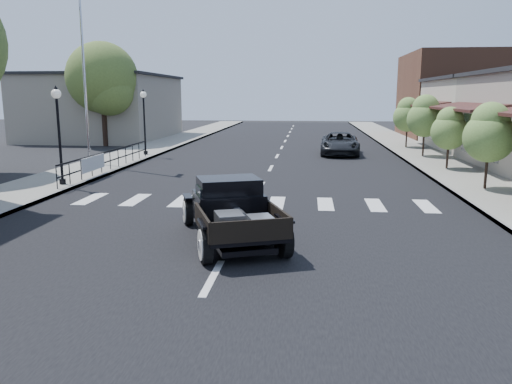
# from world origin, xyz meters

# --- Properties ---
(ground) EXTENTS (120.00, 120.00, 0.00)m
(ground) POSITION_xyz_m (0.00, 0.00, 0.00)
(ground) COLOR black
(ground) RESTS_ON ground
(road) EXTENTS (14.00, 80.00, 0.02)m
(road) POSITION_xyz_m (0.00, 15.00, 0.01)
(road) COLOR black
(road) RESTS_ON ground
(road_markings) EXTENTS (12.00, 60.00, 0.06)m
(road_markings) POSITION_xyz_m (0.00, 10.00, 0.00)
(road_markings) COLOR silver
(road_markings) RESTS_ON ground
(sidewalk_left) EXTENTS (3.00, 80.00, 0.15)m
(sidewalk_left) POSITION_xyz_m (-8.50, 15.00, 0.07)
(sidewalk_left) COLOR #99978B
(sidewalk_left) RESTS_ON ground
(sidewalk_right) EXTENTS (3.00, 80.00, 0.15)m
(sidewalk_right) POSITION_xyz_m (8.50, 15.00, 0.07)
(sidewalk_right) COLOR gray
(sidewalk_right) RESTS_ON ground
(low_building_left) EXTENTS (10.00, 12.00, 5.00)m
(low_building_left) POSITION_xyz_m (-15.00, 28.00, 2.50)
(low_building_left) COLOR gray
(low_building_left) RESTS_ON ground
(far_building_right) EXTENTS (11.00, 10.00, 7.00)m
(far_building_right) POSITION_xyz_m (15.50, 32.00, 3.50)
(far_building_right) COLOR brown
(far_building_right) RESTS_ON ground
(railing) EXTENTS (0.08, 10.00, 1.00)m
(railing) POSITION_xyz_m (-7.30, 10.00, 0.65)
(railing) COLOR black
(railing) RESTS_ON sidewalk_left
(banner) EXTENTS (0.04, 2.20, 0.60)m
(banner) POSITION_xyz_m (-7.22, 8.00, 0.45)
(banner) COLOR silver
(banner) RESTS_ON sidewalk_left
(lamp_post_b) EXTENTS (0.36, 0.36, 3.72)m
(lamp_post_b) POSITION_xyz_m (-7.60, 6.00, 2.01)
(lamp_post_b) COLOR black
(lamp_post_b) RESTS_ON sidewalk_left
(lamp_post_c) EXTENTS (0.36, 0.36, 3.72)m
(lamp_post_c) POSITION_xyz_m (-7.60, 16.00, 2.01)
(lamp_post_c) COLOR black
(lamp_post_c) RESTS_ON sidewalk_left
(flagpole) EXTENTS (0.12, 0.12, 11.43)m
(flagpole) POSITION_xyz_m (-9.20, 12.00, 5.86)
(flagpole) COLOR silver
(flagpole) RESTS_ON sidewalk_left
(big_tree_far) EXTENTS (4.90, 4.90, 7.19)m
(big_tree_far) POSITION_xyz_m (-12.50, 22.00, 3.60)
(big_tree_far) COLOR #4D622A
(big_tree_far) RESTS_ON ground
(small_tree_b) EXTENTS (1.82, 1.82, 3.03)m
(small_tree_b) POSITION_xyz_m (8.30, 6.75, 1.66)
(small_tree_b) COLOR #5C7F3A
(small_tree_b) RESTS_ON sidewalk_right
(small_tree_c) EXTENTS (1.65, 1.65, 2.75)m
(small_tree_c) POSITION_xyz_m (8.30, 11.96, 1.53)
(small_tree_c) COLOR #5C7F3A
(small_tree_c) RESTS_ON sidewalk_right
(small_tree_d) EXTENTS (1.98, 1.98, 3.31)m
(small_tree_d) POSITION_xyz_m (8.30, 17.01, 1.80)
(small_tree_d) COLOR #5C7F3A
(small_tree_d) RESTS_ON sidewalk_right
(small_tree_e) EXTENTS (1.89, 1.89, 3.14)m
(small_tree_e) POSITION_xyz_m (8.30, 22.05, 1.72)
(small_tree_e) COLOR #5C7F3A
(small_tree_e) RESTS_ON sidewalk_right
(hotrod_pickup) EXTENTS (3.57, 4.98, 1.57)m
(hotrod_pickup) POSITION_xyz_m (-0.04, -0.40, 0.78)
(hotrod_pickup) COLOR black
(hotrod_pickup) RESTS_ON ground
(second_car) EXTENTS (2.44, 4.91, 1.34)m
(second_car) POSITION_xyz_m (3.69, 18.25, 0.67)
(second_car) COLOR black
(second_car) RESTS_ON ground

